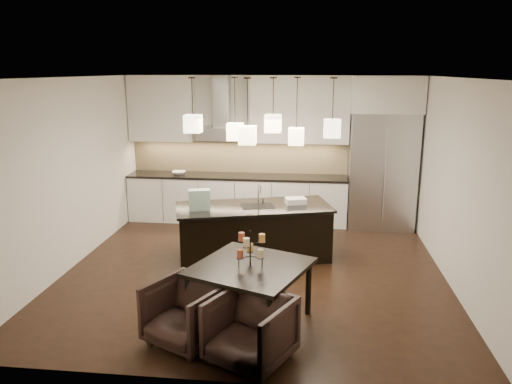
# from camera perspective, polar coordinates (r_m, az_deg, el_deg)

# --- Properties ---
(floor) EXTENTS (5.50, 5.50, 0.02)m
(floor) POSITION_cam_1_polar(r_m,az_deg,el_deg) (7.52, -0.17, -8.98)
(floor) COLOR black
(floor) RESTS_ON ground
(ceiling) EXTENTS (5.50, 5.50, 0.02)m
(ceiling) POSITION_cam_1_polar(r_m,az_deg,el_deg) (6.93, -0.19, 13.04)
(ceiling) COLOR white
(ceiling) RESTS_ON wall_back
(wall_back) EXTENTS (5.50, 0.02, 2.80)m
(wall_back) POSITION_cam_1_polar(r_m,az_deg,el_deg) (9.80, 1.70, 4.99)
(wall_back) COLOR silver
(wall_back) RESTS_ON ground
(wall_front) EXTENTS (5.50, 0.02, 2.80)m
(wall_front) POSITION_cam_1_polar(r_m,az_deg,el_deg) (4.46, -4.31, -5.92)
(wall_front) COLOR silver
(wall_front) RESTS_ON ground
(wall_left) EXTENTS (0.02, 5.50, 2.80)m
(wall_left) POSITION_cam_1_polar(r_m,az_deg,el_deg) (7.90, -20.50, 1.96)
(wall_left) COLOR silver
(wall_left) RESTS_ON ground
(wall_right) EXTENTS (0.02, 5.50, 2.80)m
(wall_right) POSITION_cam_1_polar(r_m,az_deg,el_deg) (7.31, 21.83, 0.95)
(wall_right) COLOR silver
(wall_right) RESTS_ON ground
(refrigerator) EXTENTS (1.20, 0.72, 2.15)m
(refrigerator) POSITION_cam_1_polar(r_m,az_deg,el_deg) (9.53, 14.18, 2.34)
(refrigerator) COLOR #B7B7BA
(refrigerator) RESTS_ON floor
(fridge_panel) EXTENTS (1.26, 0.72, 0.65)m
(fridge_panel) POSITION_cam_1_polar(r_m,az_deg,el_deg) (9.36, 14.69, 10.76)
(fridge_panel) COLOR silver
(fridge_panel) RESTS_ON refrigerator
(lower_cabinets) EXTENTS (4.21, 0.62, 0.88)m
(lower_cabinets) POSITION_cam_1_polar(r_m,az_deg,el_deg) (9.74, -2.17, -0.84)
(lower_cabinets) COLOR silver
(lower_cabinets) RESTS_ON floor
(countertop) EXTENTS (4.21, 0.66, 0.04)m
(countertop) POSITION_cam_1_polar(r_m,az_deg,el_deg) (9.64, -2.20, 1.81)
(countertop) COLOR black
(countertop) RESTS_ON lower_cabinets
(backsplash) EXTENTS (4.21, 0.02, 0.63)m
(backsplash) POSITION_cam_1_polar(r_m,az_deg,el_deg) (9.86, -1.95, 4.07)
(backsplash) COLOR tan
(backsplash) RESTS_ON countertop
(upper_cab_left) EXTENTS (1.25, 0.35, 1.25)m
(upper_cab_left) POSITION_cam_1_polar(r_m,az_deg,el_deg) (9.92, -10.73, 9.37)
(upper_cab_left) COLOR silver
(upper_cab_left) RESTS_ON wall_back
(upper_cab_right) EXTENTS (1.85, 0.35, 1.25)m
(upper_cab_right) POSITION_cam_1_polar(r_m,az_deg,el_deg) (9.49, 5.00, 9.36)
(upper_cab_right) COLOR silver
(upper_cab_right) RESTS_ON wall_back
(hood_canopy) EXTENTS (0.90, 0.52, 0.24)m
(hood_canopy) POSITION_cam_1_polar(r_m,az_deg,el_deg) (9.60, -3.98, 6.70)
(hood_canopy) COLOR #B7B7BA
(hood_canopy) RESTS_ON wall_back
(hood_chimney) EXTENTS (0.30, 0.28, 0.96)m
(hood_chimney) POSITION_cam_1_polar(r_m,az_deg,el_deg) (9.65, -3.92, 10.32)
(hood_chimney) COLOR #B7B7BA
(hood_chimney) RESTS_ON hood_canopy
(fruit_bowl) EXTENTS (0.30, 0.30, 0.06)m
(fruit_bowl) POSITION_cam_1_polar(r_m,az_deg,el_deg) (9.81, -8.81, 2.18)
(fruit_bowl) COLOR silver
(fruit_bowl) RESTS_ON countertop
(island_body) EXTENTS (2.47, 1.53, 0.81)m
(island_body) POSITION_cam_1_polar(r_m,az_deg,el_deg) (7.86, -0.28, -4.71)
(island_body) COLOR black
(island_body) RESTS_ON floor
(island_top) EXTENTS (2.56, 1.62, 0.04)m
(island_top) POSITION_cam_1_polar(r_m,az_deg,el_deg) (7.74, -0.28, -1.73)
(island_top) COLOR black
(island_top) RESTS_ON island_body
(faucet) EXTENTS (0.15, 0.24, 0.35)m
(faucet) POSITION_cam_1_polar(r_m,az_deg,el_deg) (7.79, 0.27, -0.15)
(faucet) COLOR silver
(faucet) RESTS_ON island_top
(tote_bag) EXTENTS (0.35, 0.25, 0.31)m
(tote_bag) POSITION_cam_1_polar(r_m,az_deg,el_deg) (7.53, -6.50, -0.89)
(tote_bag) COLOR #246845
(tote_bag) RESTS_ON island_top
(food_container) EXTENTS (0.36, 0.30, 0.09)m
(food_container) POSITION_cam_1_polar(r_m,az_deg,el_deg) (7.88, 4.56, -1.01)
(food_container) COLOR silver
(food_container) RESTS_ON island_top
(dining_table) EXTENTS (1.55, 1.55, 0.72)m
(dining_table) POSITION_cam_1_polar(r_m,az_deg,el_deg) (5.94, -0.65, -11.58)
(dining_table) COLOR black
(dining_table) RESTS_ON floor
(candelabra) EXTENTS (0.45, 0.45, 0.42)m
(candelabra) POSITION_cam_1_polar(r_m,az_deg,el_deg) (5.72, -0.66, -6.43)
(candelabra) COLOR black
(candelabra) RESTS_ON dining_table
(candle_a) EXTENTS (0.09, 0.09, 0.10)m
(candle_a) POSITION_cam_1_polar(r_m,az_deg,el_deg) (5.67, 0.53, -7.03)
(candle_a) COLOR beige
(candle_a) RESTS_ON candelabra
(candle_b) EXTENTS (0.09, 0.09, 0.10)m
(candle_b) POSITION_cam_1_polar(r_m,az_deg,el_deg) (5.86, -0.69, -6.35)
(candle_b) COLOR gold
(candle_b) RESTS_ON candelabra
(candle_c) EXTENTS (0.09, 0.09, 0.10)m
(candle_c) POSITION_cam_1_polar(r_m,az_deg,el_deg) (5.67, -1.82, -7.05)
(candle_c) COLOR #AF4C30
(candle_c) RESTS_ON candelabra
(candle_d) EXTENTS (0.09, 0.09, 0.10)m
(candle_d) POSITION_cam_1_polar(r_m,az_deg,el_deg) (5.70, 0.68, -5.28)
(candle_d) COLOR gold
(candle_d) RESTS_ON candelabra
(candle_e) EXTENTS (0.09, 0.09, 0.10)m
(candle_e) POSITION_cam_1_polar(r_m,az_deg,el_deg) (5.75, -1.66, -5.12)
(candle_e) COLOR #AF4C30
(candle_e) RESTS_ON candelabra
(candle_f) EXTENTS (0.09, 0.09, 0.10)m
(candle_f) POSITION_cam_1_polar(r_m,az_deg,el_deg) (5.57, -1.11, -5.77)
(candle_f) COLOR beige
(candle_f) RESTS_ON candelabra
(armchair_left) EXTENTS (1.01, 1.02, 0.69)m
(armchair_left) POSITION_cam_1_polar(r_m,az_deg,el_deg) (5.60, -7.99, -13.52)
(armchair_left) COLOR black
(armchair_left) RESTS_ON floor
(armchair_right) EXTENTS (1.01, 1.02, 0.70)m
(armchair_right) POSITION_cam_1_polar(r_m,az_deg,el_deg) (5.22, -0.66, -15.54)
(armchair_right) COLOR black
(armchair_right) RESTS_ON floor
(pendant_a) EXTENTS (0.24, 0.24, 0.26)m
(pendant_a) POSITION_cam_1_polar(r_m,az_deg,el_deg) (7.50, -7.21, 7.76)
(pendant_a) COLOR #F5E4B6
(pendant_a) RESTS_ON ceiling
(pendant_b) EXTENTS (0.24, 0.24, 0.26)m
(pendant_b) POSITION_cam_1_polar(r_m,az_deg,el_deg) (7.84, -2.39, 6.90)
(pendant_b) COLOR #F5E4B6
(pendant_b) RESTS_ON ceiling
(pendant_c) EXTENTS (0.24, 0.24, 0.26)m
(pendant_c) POSITION_cam_1_polar(r_m,az_deg,el_deg) (7.43, 1.96, 7.84)
(pendant_c) COLOR #F5E4B6
(pendant_c) RESTS_ON ceiling
(pendant_d) EXTENTS (0.24, 0.24, 0.26)m
(pendant_d) POSITION_cam_1_polar(r_m,az_deg,el_deg) (7.77, 4.63, 6.35)
(pendant_d) COLOR #F5E4B6
(pendant_d) RESTS_ON ceiling
(pendant_e) EXTENTS (0.24, 0.24, 0.26)m
(pendant_e) POSITION_cam_1_polar(r_m,az_deg,el_deg) (7.36, 8.69, 7.19)
(pendant_e) COLOR #F5E4B6
(pendant_e) RESTS_ON ceiling
(pendant_f) EXTENTS (0.24, 0.24, 0.26)m
(pendant_f) POSITION_cam_1_polar(r_m,az_deg,el_deg) (7.15, -0.98, 6.50)
(pendant_f) COLOR #F5E4B6
(pendant_f) RESTS_ON ceiling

